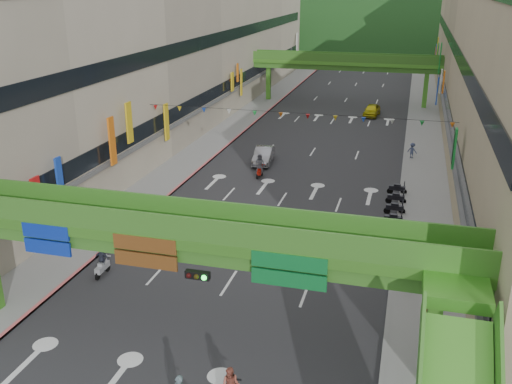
# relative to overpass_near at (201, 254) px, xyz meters

# --- Properties ---
(road_slab) EXTENTS (18.00, 140.00, 0.02)m
(road_slab) POSITION_rel_overpass_near_xyz_m (-0.93, 44.62, -5.20)
(road_slab) COLOR #28282B
(road_slab) RESTS_ON ground
(sidewalk_left) EXTENTS (4.00, 140.00, 0.15)m
(sidewalk_left) POSITION_rel_overpass_near_xyz_m (-11.93, 44.62, -5.13)
(sidewalk_left) COLOR gray
(sidewalk_left) RESTS_ON ground
(sidewalk_right) EXTENTS (4.00, 140.00, 0.15)m
(sidewalk_right) POSITION_rel_overpass_near_xyz_m (10.07, 44.62, -5.13)
(sidewalk_right) COLOR gray
(sidewalk_right) RESTS_ON ground
(curb_left) EXTENTS (0.20, 140.00, 0.18)m
(curb_left) POSITION_rel_overpass_near_xyz_m (-10.03, 44.62, -5.12)
(curb_left) COLOR #CC5959
(curb_left) RESTS_ON ground
(curb_right) EXTENTS (0.20, 140.00, 0.18)m
(curb_right) POSITION_rel_overpass_near_xyz_m (8.17, 44.62, -5.12)
(curb_right) COLOR gray
(curb_right) RESTS_ON ground
(building_row_left) EXTENTS (12.80, 95.00, 19.00)m
(building_row_left) POSITION_rel_overpass_near_xyz_m (-19.86, 44.62, 4.25)
(building_row_left) COLOR #9E937F
(building_row_left) RESTS_ON ground
(building_row_right) EXTENTS (12.80, 95.00, 19.00)m
(building_row_right) POSITION_rel_overpass_near_xyz_m (18.00, 44.62, 4.25)
(building_row_right) COLOR gray
(building_row_right) RESTS_ON ground
(overpass_near) EXTENTS (28.00, 12.27, 7.10)m
(overpass_near) POSITION_rel_overpass_near_xyz_m (0.00, 0.00, 0.00)
(overpass_near) COLOR #4C9E2D
(overpass_near) RESTS_ON ground
(overpass_far) EXTENTS (28.00, 2.20, 7.10)m
(overpass_far) POSITION_rel_overpass_near_xyz_m (-0.93, 59.62, 0.20)
(overpass_far) COLOR #4C9E2D
(overpass_far) RESTS_ON ground
(hill_left) EXTENTS (168.00, 140.00, 112.00)m
(hill_left) POSITION_rel_overpass_near_xyz_m (-15.93, 154.62, -5.21)
(hill_left) COLOR #1C4419
(hill_left) RESTS_ON ground
(hill_right) EXTENTS (208.00, 176.00, 128.00)m
(hill_right) POSITION_rel_overpass_near_xyz_m (24.07, 174.62, -5.21)
(hill_right) COLOR #1C4419
(hill_right) RESTS_ON ground
(bunting_string) EXTENTS (26.00, 0.36, 0.47)m
(bunting_string) POSITION_rel_overpass_near_xyz_m (-0.93, 24.62, 0.75)
(bunting_string) COLOR black
(bunting_string) RESTS_ON ground
(scooter_rider_left) EXTENTS (0.88, 1.60, 1.83)m
(scooter_rider_left) POSITION_rel_overpass_near_xyz_m (-8.43, 5.53, -4.31)
(scooter_rider_left) COLOR gray
(scooter_rider_left) RESTS_ON ground
(scooter_rider_far) EXTENTS (0.97, 1.60, 2.18)m
(scooter_rider_far) POSITION_rel_overpass_near_xyz_m (-4.11, 25.43, -4.09)
(scooter_rider_far) COLOR maroon
(scooter_rider_far) RESTS_ON ground
(parked_scooter_row) EXTENTS (1.60, 11.55, 1.08)m
(parked_scooter_row) POSITION_rel_overpass_near_xyz_m (7.87, 18.73, -4.68)
(parked_scooter_row) COLOR black
(parked_scooter_row) RESTS_ON ground
(car_silver) EXTENTS (2.05, 4.74, 1.52)m
(car_silver) POSITION_rel_overpass_near_xyz_m (-4.84, 29.62, -4.45)
(car_silver) COLOR #99989F
(car_silver) RESTS_ON ground
(car_yellow) EXTENTS (2.19, 4.57, 1.50)m
(car_yellow) POSITION_rel_overpass_near_xyz_m (3.54, 52.93, -4.45)
(car_yellow) COLOR gold
(car_yellow) RESTS_ON ground
(pedestrian_red) EXTENTS (0.78, 0.61, 1.60)m
(pedestrian_red) POSITION_rel_overpass_near_xyz_m (10.32, 5.87, -4.41)
(pedestrian_red) COLOR #B14A2E
(pedestrian_red) RESTS_ON ground
(pedestrian_dark) EXTENTS (1.05, 0.53, 1.73)m
(pedestrian_dark) POSITION_rel_overpass_near_xyz_m (8.87, 8.36, -4.34)
(pedestrian_dark) COLOR black
(pedestrian_dark) RESTS_ON ground
(pedestrian_blue) EXTENTS (0.83, 0.71, 1.52)m
(pedestrian_blue) POSITION_rel_overpass_near_xyz_m (8.87, 34.62, -4.45)
(pedestrian_blue) COLOR #353E5E
(pedestrian_blue) RESTS_ON ground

